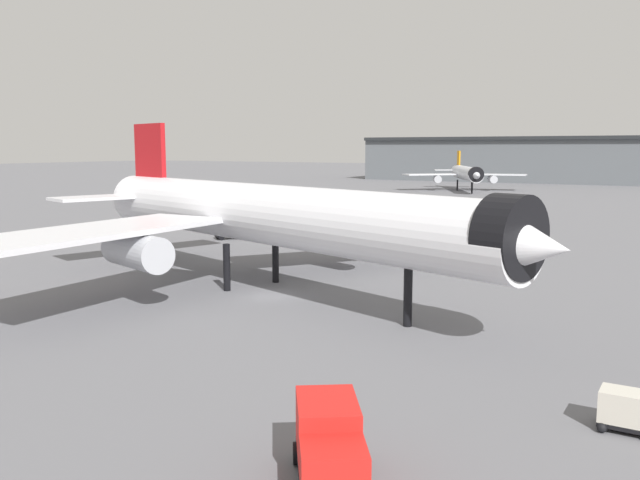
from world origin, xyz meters
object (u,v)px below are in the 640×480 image
airliner_near_gate (265,215)px  service_truck_front (329,446)px  baggage_tug_wing (228,232)px  baggage_cart_trailing (628,410)px  airliner_far_taxiway (466,173)px

airliner_near_gate → service_truck_front: (21.52, -27.41, -5.06)m
baggage_tug_wing → baggage_cart_trailing: 68.11m
airliner_far_taxiway → baggage_cart_trailing: size_ratio=15.50×
airliner_near_gate → service_truck_front: 35.21m
baggage_tug_wing → baggage_cart_trailing: size_ratio=1.46×
airliner_near_gate → baggage_cart_trailing: (30.72, -16.59, -5.68)m
airliner_near_gate → airliner_far_taxiway: 144.09m
airliner_far_taxiway → service_truck_front: 175.75m
airliner_near_gate → baggage_tug_wing: 34.56m
baggage_tug_wing → baggage_cart_trailing: baggage_tug_wing is taller
baggage_tug_wing → service_truck_front: bearing=-104.0°
airliner_far_taxiway → service_truck_front: airliner_far_taxiway is taller
baggage_cart_trailing → baggage_tug_wing: bearing=-36.6°
airliner_near_gate → baggage_cart_trailing: 35.37m
airliner_far_taxiway → baggage_tug_wing: size_ratio=10.62×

